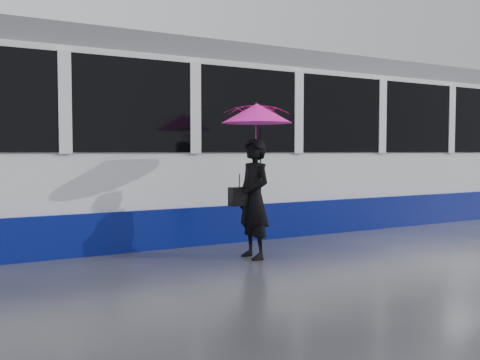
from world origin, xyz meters
TOP-DOWN VIEW (x-y plane):
  - ground at (0.00, 0.00)m, footprint 90.00×90.00m
  - rails at (0.00, 2.50)m, footprint 34.00×1.51m
  - tram at (-0.64, 2.50)m, footprint 26.00×2.56m
  - woman at (1.16, -0.03)m, footprint 0.43×0.64m
  - umbrella at (1.21, -0.03)m, footprint 1.04×1.04m
  - handbag at (0.94, -0.01)m, footprint 0.31×0.15m

SIDE VIEW (x-z plane):
  - ground at x=0.00m, z-range 0.00..0.00m
  - rails at x=0.00m, z-range 0.00..0.02m
  - woman at x=1.16m, z-range 0.00..1.69m
  - handbag at x=0.94m, z-range 0.67..1.11m
  - tram at x=-0.64m, z-range -0.04..3.31m
  - umbrella at x=1.21m, z-range 1.28..2.43m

